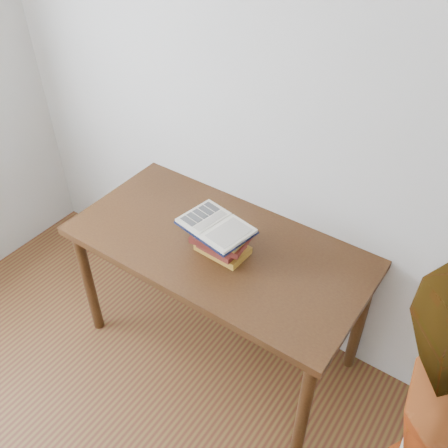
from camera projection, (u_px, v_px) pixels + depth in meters
The scene contains 3 objects.
desk at pixel (218, 258), 2.50m from camera, with size 1.49×0.74×0.80m.
book_stack at pixel (222, 240), 2.35m from camera, with size 0.27×0.21×0.16m.
open_book at pixel (216, 226), 2.28m from camera, with size 0.36×0.28×0.03m.
Camera 1 is at (0.97, -0.08, 2.44)m, focal length 40.00 mm.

